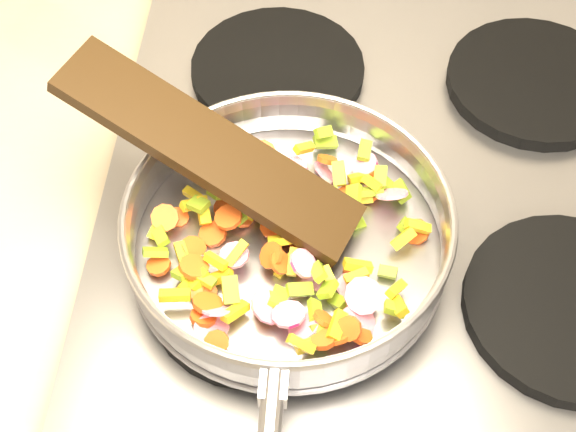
{
  "coord_description": "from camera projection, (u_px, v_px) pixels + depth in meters",
  "views": [
    {
      "loc": [
        -0.78,
        1.16,
        1.57
      ],
      "look_at": [
        -0.81,
        1.57,
        1.01
      ],
      "focal_mm": 50.0,
      "sensor_mm": 36.0,
      "label": 1
    }
  ],
  "objects": [
    {
      "name": "cooktop",
      "position": [
        405.0,
        192.0,
        0.82
      ],
      "size": [
        0.6,
        0.6,
        0.04
      ],
      "primitive_type": "cube",
      "color": "#939399",
      "rests_on": "counter_top"
    },
    {
      "name": "grate_fl",
      "position": [
        254.0,
        288.0,
        0.72
      ],
      "size": [
        0.19,
        0.19,
        0.02
      ],
      "primitive_type": "cylinder",
      "color": "black",
      "rests_on": "cooktop"
    },
    {
      "name": "grate_fr",
      "position": [
        571.0,
        307.0,
        0.7
      ],
      "size": [
        0.19,
        0.19,
        0.02
      ],
      "primitive_type": "cylinder",
      "color": "black",
      "rests_on": "cooktop"
    },
    {
      "name": "grate_bl",
      "position": [
        278.0,
        69.0,
        0.88
      ],
      "size": [
        0.19,
        0.19,
        0.02
      ],
      "primitive_type": "cylinder",
      "color": "black",
      "rests_on": "cooktop"
    },
    {
      "name": "grate_br",
      "position": [
        535.0,
        82.0,
        0.87
      ],
      "size": [
        0.19,
        0.19,
        0.02
      ],
      "primitive_type": "cylinder",
      "color": "black",
      "rests_on": "cooktop"
    },
    {
      "name": "saute_pan",
      "position": [
        288.0,
        231.0,
        0.71
      ],
      "size": [
        0.33,
        0.5,
        0.06
      ],
      "rotation": [
        0.0,
        0.0,
        -0.0
      ],
      "color": "#9E9EA5",
      "rests_on": "grate_fl"
    },
    {
      "name": "vegetable_heap",
      "position": [
        283.0,
        237.0,
        0.72
      ],
      "size": [
        0.26,
        0.25,
        0.05
      ],
      "color": "gold",
      "rests_on": "saute_pan"
    },
    {
      "name": "wooden_spatula",
      "position": [
        210.0,
        150.0,
        0.71
      ],
      "size": [
        0.28,
        0.17,
        0.11
      ],
      "primitive_type": "cube",
      "rotation": [
        0.0,
        -0.33,
        2.75
      ],
      "color": "black",
      "rests_on": "saute_pan"
    }
  ]
}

